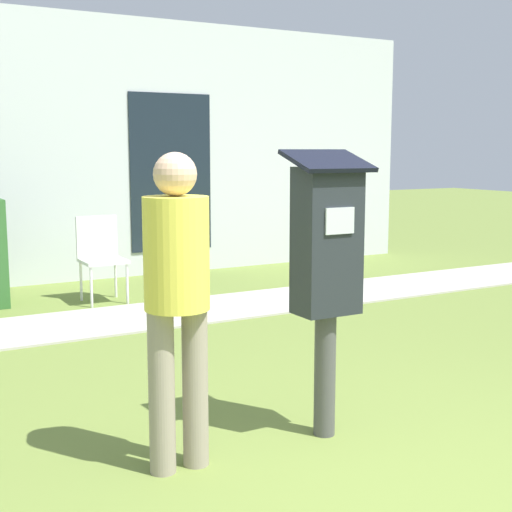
# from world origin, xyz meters

# --- Properties ---
(ground_plane) EXTENTS (40.00, 40.00, 0.00)m
(ground_plane) POSITION_xyz_m (0.00, 0.00, 0.00)
(ground_plane) COLOR olive
(sidewalk) EXTENTS (12.00, 1.10, 0.02)m
(sidewalk) POSITION_xyz_m (0.00, 3.99, 0.01)
(sidewalk) COLOR #B7B2A8
(sidewalk) RESTS_ON ground
(building_facade) EXTENTS (10.00, 0.26, 3.20)m
(building_facade) POSITION_xyz_m (0.00, 6.31, 1.60)
(building_facade) COLOR silver
(building_facade) RESTS_ON ground
(parking_meter) EXTENTS (0.44, 0.31, 1.59)m
(parking_meter) POSITION_xyz_m (0.08, 0.80, 1.02)
(parking_meter) COLOR #4C4C4C
(parking_meter) RESTS_ON ground
(person_standing) EXTENTS (0.32, 0.32, 1.58)m
(person_standing) POSITION_xyz_m (-0.81, 0.80, 0.93)
(person_standing) COLOR gray
(person_standing) RESTS_ON ground
(outdoor_chair_middle) EXTENTS (0.44, 0.44, 0.90)m
(outdoor_chair_middle) POSITION_xyz_m (0.07, 4.94, 0.53)
(outdoor_chair_middle) COLOR white
(outdoor_chair_middle) RESTS_ON ground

